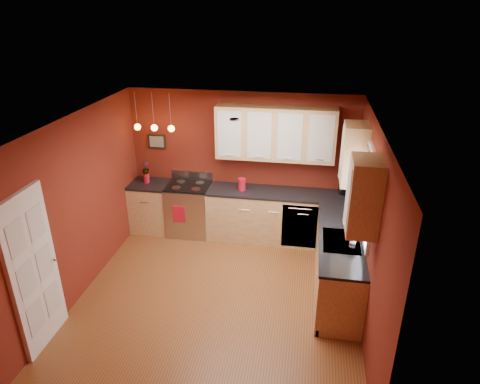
% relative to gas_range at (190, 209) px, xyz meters
% --- Properties ---
extents(floor, '(4.20, 4.20, 0.00)m').
position_rel_gas_range_xyz_m(floor, '(0.92, -1.80, -0.48)').
color(floor, brown).
rests_on(floor, ground).
extents(ceiling, '(4.00, 4.20, 0.02)m').
position_rel_gas_range_xyz_m(ceiling, '(0.92, -1.80, 2.12)').
color(ceiling, beige).
rests_on(ceiling, wall_back).
extents(wall_back, '(4.00, 0.02, 2.60)m').
position_rel_gas_range_xyz_m(wall_back, '(0.92, 0.30, 0.82)').
color(wall_back, maroon).
rests_on(wall_back, floor).
extents(wall_front, '(4.00, 0.02, 2.60)m').
position_rel_gas_range_xyz_m(wall_front, '(0.92, -3.90, 0.82)').
color(wall_front, maroon).
rests_on(wall_front, floor).
extents(wall_left, '(0.02, 4.20, 2.60)m').
position_rel_gas_range_xyz_m(wall_left, '(-1.08, -1.80, 0.82)').
color(wall_left, maroon).
rests_on(wall_left, floor).
extents(wall_right, '(0.02, 4.20, 2.60)m').
position_rel_gas_range_xyz_m(wall_right, '(2.92, -1.80, 0.82)').
color(wall_right, maroon).
rests_on(wall_right, floor).
extents(base_cabinets_back_left, '(0.70, 0.60, 0.90)m').
position_rel_gas_range_xyz_m(base_cabinets_back_left, '(-0.73, -0.00, -0.03)').
color(base_cabinets_back_left, '#DCB976').
rests_on(base_cabinets_back_left, floor).
extents(base_cabinets_back_right, '(2.54, 0.60, 0.90)m').
position_rel_gas_range_xyz_m(base_cabinets_back_right, '(1.65, -0.00, -0.03)').
color(base_cabinets_back_right, '#DCB976').
rests_on(base_cabinets_back_right, floor).
extents(base_cabinets_right, '(0.60, 2.10, 0.90)m').
position_rel_gas_range_xyz_m(base_cabinets_right, '(2.62, -1.35, -0.03)').
color(base_cabinets_right, '#DCB976').
rests_on(base_cabinets_right, floor).
extents(counter_back_left, '(0.70, 0.62, 0.04)m').
position_rel_gas_range_xyz_m(counter_back_left, '(-0.73, -0.00, 0.44)').
color(counter_back_left, black).
rests_on(counter_back_left, base_cabinets_back_left).
extents(counter_back_right, '(2.54, 0.62, 0.04)m').
position_rel_gas_range_xyz_m(counter_back_right, '(1.65, -0.00, 0.44)').
color(counter_back_right, black).
rests_on(counter_back_right, base_cabinets_back_right).
extents(counter_right, '(0.62, 2.10, 0.04)m').
position_rel_gas_range_xyz_m(counter_right, '(2.62, -1.35, 0.44)').
color(counter_right, black).
rests_on(counter_right, base_cabinets_right).
extents(gas_range, '(0.76, 0.64, 1.11)m').
position_rel_gas_range_xyz_m(gas_range, '(0.00, 0.00, 0.00)').
color(gas_range, '#AEAEB2').
rests_on(gas_range, floor).
extents(dishwasher_front, '(0.60, 0.02, 0.80)m').
position_rel_gas_range_xyz_m(dishwasher_front, '(2.02, -0.29, -0.03)').
color(dishwasher_front, '#AEAEB2').
rests_on(dishwasher_front, base_cabinets_back_right).
extents(sink, '(0.50, 0.70, 0.33)m').
position_rel_gas_range_xyz_m(sink, '(2.62, -1.50, 0.43)').
color(sink, gray).
rests_on(sink, counter_right).
extents(window, '(0.06, 1.02, 1.22)m').
position_rel_gas_range_xyz_m(window, '(2.89, -1.50, 1.21)').
color(window, white).
rests_on(window, wall_right).
extents(door_left_wall, '(0.12, 0.82, 2.05)m').
position_rel_gas_range_xyz_m(door_left_wall, '(-1.05, -3.00, 0.54)').
color(door_left_wall, white).
rests_on(door_left_wall, floor).
extents(upper_cabinets_back, '(2.00, 0.35, 0.90)m').
position_rel_gas_range_xyz_m(upper_cabinets_back, '(1.52, 0.12, 1.47)').
color(upper_cabinets_back, '#DCB976').
rests_on(upper_cabinets_back, wall_back).
extents(upper_cabinets_right, '(0.35, 1.95, 0.90)m').
position_rel_gas_range_xyz_m(upper_cabinets_right, '(2.75, -1.48, 1.47)').
color(upper_cabinets_right, '#DCB976').
rests_on(upper_cabinets_right, wall_right).
extents(wall_picture, '(0.32, 0.03, 0.26)m').
position_rel_gas_range_xyz_m(wall_picture, '(-0.63, 0.28, 1.17)').
color(wall_picture, black).
rests_on(wall_picture, wall_back).
extents(pendant_lights, '(0.71, 0.11, 0.66)m').
position_rel_gas_range_xyz_m(pendant_lights, '(-0.53, -0.05, 1.53)').
color(pendant_lights, gray).
rests_on(pendant_lights, ceiling).
extents(red_canister, '(0.14, 0.14, 0.22)m').
position_rel_gas_range_xyz_m(red_canister, '(0.98, -0.03, 0.57)').
color(red_canister, '#B01226').
rests_on(red_canister, counter_back_right).
extents(red_vase, '(0.11, 0.11, 0.18)m').
position_rel_gas_range_xyz_m(red_vase, '(-0.79, 0.03, 0.55)').
color(red_vase, '#B01226').
rests_on(red_vase, counter_back_left).
extents(flowers, '(0.14, 0.14, 0.23)m').
position_rel_gas_range_xyz_m(flowers, '(-0.79, 0.03, 0.73)').
color(flowers, '#B01226').
rests_on(flowers, red_vase).
extents(coffee_maker, '(0.20, 0.20, 0.26)m').
position_rel_gas_range_xyz_m(coffee_maker, '(2.74, 0.12, 0.58)').
color(coffee_maker, black).
rests_on(coffee_maker, counter_back_right).
extents(soap_pump, '(0.10, 0.10, 0.18)m').
position_rel_gas_range_xyz_m(soap_pump, '(2.75, -1.72, 0.55)').
color(soap_pump, white).
rests_on(soap_pump, counter_right).
extents(dish_towel, '(0.23, 0.02, 0.31)m').
position_rel_gas_range_xyz_m(dish_towel, '(-0.10, -0.33, 0.04)').
color(dish_towel, '#B01226').
rests_on(dish_towel, gas_range).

